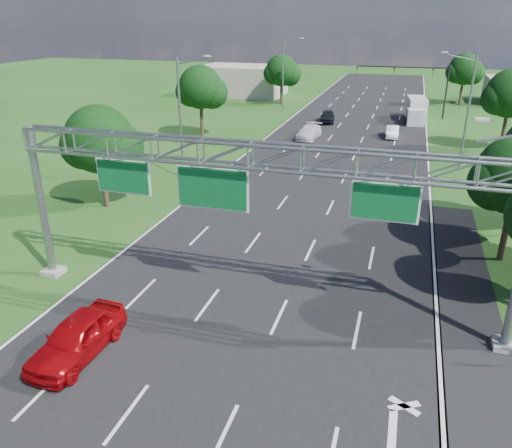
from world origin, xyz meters
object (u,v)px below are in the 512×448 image
at_px(traffic_signal, 420,79).
at_px(red_coupe, 77,337).
at_px(box_truck, 416,110).
at_px(sign_gantry, 252,169).

xyz_separation_m(traffic_signal, red_coupe, (-12.91, -58.60, -4.33)).
bearing_deg(red_coupe, traffic_signal, 79.40).
xyz_separation_m(traffic_signal, box_truck, (-0.05, -2.67, -3.76)).
distance_m(traffic_signal, box_truck, 4.61).
bearing_deg(box_truck, traffic_signal, 82.86).
distance_m(red_coupe, box_truck, 57.40).
bearing_deg(sign_gantry, traffic_signal, 82.32).
relative_size(traffic_signal, red_coupe, 2.47).
xyz_separation_m(sign_gantry, red_coupe, (-5.76, -5.60, -6.05)).
height_order(sign_gantry, box_truck, sign_gantry).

